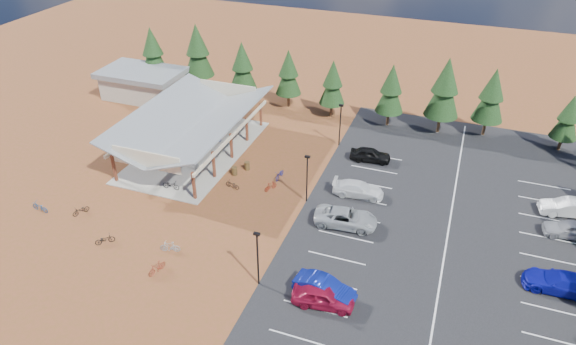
{
  "coord_description": "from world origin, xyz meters",
  "views": [
    {
      "loc": [
        17.39,
        -37.07,
        29.17
      ],
      "look_at": [
        2.62,
        3.23,
        2.08
      ],
      "focal_mm": 32.0,
      "sensor_mm": 36.0,
      "label": 1
    }
  ],
  "objects_px": {
    "bike_0": "(163,166)",
    "car_0": "(323,297)",
    "lamp_post_0": "(258,255)",
    "bike_12": "(105,239)",
    "car_9": "(567,207)",
    "bike_11": "(157,267)",
    "car_8": "(570,229)",
    "bike_15": "(271,186)",
    "lamp_post_2": "(340,122)",
    "bike_16": "(232,185)",
    "lamp_post_1": "(307,176)",
    "bike_8": "(81,210)",
    "bike_3": "(194,125)",
    "bike_7": "(220,129)",
    "bike_5": "(191,164)",
    "bike_6": "(215,137)",
    "trash_bin_1": "(234,171)",
    "car_4": "(370,155)",
    "bike_10": "(40,207)",
    "car_1": "(325,288)",
    "outbuilding": "(143,83)",
    "bike_pavilion": "(192,121)",
    "trash_bin_0": "(247,166)",
    "bike_13": "(170,247)",
    "bike_14": "(280,175)",
    "bike_4": "(171,185)",
    "bike_2": "(177,141)",
    "car_2": "(346,218)",
    "bike_1": "(170,144)",
    "car_3": "(358,189)",
    "car_7": "(561,282)"
  },
  "relations": [
    {
      "from": "bike_4",
      "to": "car_3",
      "type": "distance_m",
      "value": 18.77
    },
    {
      "from": "outbuilding",
      "to": "bike_13",
      "type": "bearing_deg",
      "value": -52.95
    },
    {
      "from": "bike_3",
      "to": "bike_7",
      "type": "relative_size",
      "value": 0.86
    },
    {
      "from": "bike_3",
      "to": "car_1",
      "type": "distance_m",
      "value": 31.3
    },
    {
      "from": "lamp_post_0",
      "to": "trash_bin_1",
      "type": "relative_size",
      "value": 5.71
    },
    {
      "from": "outbuilding",
      "to": "car_9",
      "type": "distance_m",
      "value": 53.49
    },
    {
      "from": "bike_5",
      "to": "bike_16",
      "type": "relative_size",
      "value": 1.15
    },
    {
      "from": "bike_7",
      "to": "car_0",
      "type": "bearing_deg",
      "value": -126.76
    },
    {
      "from": "bike_1",
      "to": "car_2",
      "type": "relative_size",
      "value": 0.31
    },
    {
      "from": "bike_7",
      "to": "lamp_post_0",
      "type": "bearing_deg",
      "value": -135.21
    },
    {
      "from": "bike_7",
      "to": "car_3",
      "type": "relative_size",
      "value": 0.37
    },
    {
      "from": "bike_10",
      "to": "outbuilding",
      "type": "bearing_deg",
      "value": -162.99
    },
    {
      "from": "car_1",
      "to": "outbuilding",
      "type": "bearing_deg",
      "value": 59.92
    },
    {
      "from": "bike_5",
      "to": "bike_6",
      "type": "bearing_deg",
      "value": 6.49
    },
    {
      "from": "bike_5",
      "to": "car_8",
      "type": "bearing_deg",
      "value": -85.78
    },
    {
      "from": "bike_0",
      "to": "car_0",
      "type": "distance_m",
      "value": 24.94
    },
    {
      "from": "lamp_post_2",
      "to": "bike_8",
      "type": "relative_size",
      "value": 3.15
    },
    {
      "from": "bike_pavilion",
      "to": "car_2",
      "type": "bearing_deg",
      "value": -20.63
    },
    {
      "from": "bike_6",
      "to": "car_4",
      "type": "bearing_deg",
      "value": -76.43
    },
    {
      "from": "bike_3",
      "to": "bike_15",
      "type": "xyz_separation_m",
      "value": [
        13.74,
        -9.11,
        -0.1
      ]
    },
    {
      "from": "car_1",
      "to": "car_8",
      "type": "distance_m",
      "value": 23.3
    },
    {
      "from": "trash_bin_0",
      "to": "bike_3",
      "type": "relative_size",
      "value": 0.57
    },
    {
      "from": "bike_pavilion",
      "to": "bike_11",
      "type": "height_order",
      "value": "bike_pavilion"
    },
    {
      "from": "bike_11",
      "to": "bike_12",
      "type": "height_order",
      "value": "bike_11"
    },
    {
      "from": "lamp_post_1",
      "to": "bike_8",
      "type": "xyz_separation_m",
      "value": [
        -19.31,
        -9.27,
        -2.55
      ]
    },
    {
      "from": "bike_7",
      "to": "bike_15",
      "type": "bearing_deg",
      "value": -120.1
    },
    {
      "from": "bike_6",
      "to": "bike_10",
      "type": "bearing_deg",
      "value": 161.12
    },
    {
      "from": "bike_10",
      "to": "car_1",
      "type": "xyz_separation_m",
      "value": [
        28.5,
        -1.25,
        0.35
      ]
    },
    {
      "from": "trash_bin_1",
      "to": "bike_2",
      "type": "bearing_deg",
      "value": 158.45
    },
    {
      "from": "lamp_post_1",
      "to": "bike_16",
      "type": "bearing_deg",
      "value": -176.99
    },
    {
      "from": "car_9",
      "to": "lamp_post_0",
      "type": "bearing_deg",
      "value": -62.62
    },
    {
      "from": "bike_2",
      "to": "car_0",
      "type": "distance_m",
      "value": 29.21
    },
    {
      "from": "car_4",
      "to": "car_7",
      "type": "distance_m",
      "value": 23.1
    },
    {
      "from": "lamp_post_1",
      "to": "bike_4",
      "type": "relative_size",
      "value": 2.8
    },
    {
      "from": "bike_13",
      "to": "bike_14",
      "type": "height_order",
      "value": "bike_13"
    },
    {
      "from": "bike_pavilion",
      "to": "bike_4",
      "type": "relative_size",
      "value": 10.57
    },
    {
      "from": "trash_bin_1",
      "to": "bike_11",
      "type": "relative_size",
      "value": 0.51
    },
    {
      "from": "bike_5",
      "to": "bike_8",
      "type": "height_order",
      "value": "bike_5"
    },
    {
      "from": "bike_13",
      "to": "car_0",
      "type": "bearing_deg",
      "value": 69.53
    },
    {
      "from": "bike_0",
      "to": "bike_1",
      "type": "bearing_deg",
      "value": 14.52
    },
    {
      "from": "lamp_post_2",
      "to": "bike_16",
      "type": "xyz_separation_m",
      "value": [
        -7.78,
        -12.41,
        -2.55
      ]
    },
    {
      "from": "bike_11",
      "to": "car_8",
      "type": "xyz_separation_m",
      "value": [
        31.81,
        16.55,
        0.29
      ]
    },
    {
      "from": "lamp_post_2",
      "to": "bike_3",
      "type": "bearing_deg",
      "value": -172.67
    },
    {
      "from": "lamp_post_0",
      "to": "bike_3",
      "type": "bearing_deg",
      "value": 129.27
    },
    {
      "from": "bike_8",
      "to": "bike_11",
      "type": "distance_m",
      "value": 11.9
    },
    {
      "from": "bike_8",
      "to": "bike_15",
      "type": "relative_size",
      "value": 1.03
    },
    {
      "from": "bike_7",
      "to": "bike_14",
      "type": "distance_m",
      "value": 12.27
    },
    {
      "from": "bike_pavilion",
      "to": "trash_bin_0",
      "type": "height_order",
      "value": "bike_pavilion"
    },
    {
      "from": "lamp_post_0",
      "to": "bike_12",
      "type": "xyz_separation_m",
      "value": [
        -14.5,
        -0.06,
        -2.53
      ]
    },
    {
      "from": "bike_15",
      "to": "bike_12",
      "type": "bearing_deg",
      "value": 78.19
    }
  ]
}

